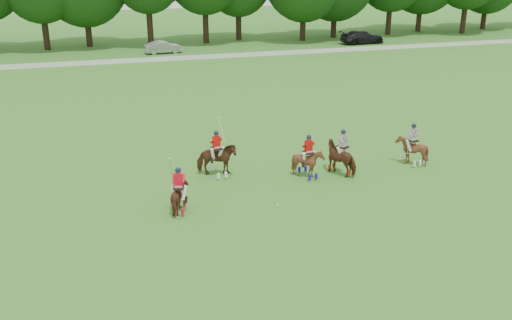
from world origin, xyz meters
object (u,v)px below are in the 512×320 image
object	(u,v)px
polo_red_b	(217,160)
polo_ball	(278,205)
car_right	(362,37)
polo_red_c	(308,162)
polo_red_a	(179,196)
polo_stripe_b	(411,150)
car_mid	(163,47)
polo_stripe_a	(342,158)

from	to	relation	value
polo_red_b	polo_ball	world-z (taller)	polo_red_b
car_right	polo_ball	world-z (taller)	car_right
polo_red_b	polo_red_c	xyz separation A→B (m)	(4.39, -1.47, -0.07)
polo_red_c	polo_ball	xyz separation A→B (m)	(-2.55, -2.88, -0.76)
polo_red_a	polo_stripe_b	bearing A→B (deg)	10.65
polo_red_b	polo_stripe_b	bearing A→B (deg)	-6.90
car_mid	polo_red_b	world-z (taller)	polo_red_b
car_right	polo_stripe_b	world-z (taller)	polo_stripe_b
car_mid	polo_red_b	distance (m)	36.40
car_right	polo_stripe_a	distance (m)	42.58
car_mid	polo_stripe_a	size ratio (longest dim) A/B	1.69
polo_red_c	polo_stripe_a	world-z (taller)	polo_stripe_a
polo_red_b	polo_stripe_b	distance (m)	10.48
polo_stripe_b	polo_red_b	bearing A→B (deg)	173.10
car_mid	polo_ball	world-z (taller)	car_mid
car_mid	car_right	distance (m)	23.84
car_mid	polo_stripe_a	distance (m)	38.05
car_mid	polo_stripe_a	world-z (taller)	polo_stripe_a
polo_red_b	polo_ball	distance (m)	4.79
polo_red_a	polo_red_b	bearing A→B (deg)	55.84
car_mid	polo_red_a	size ratio (longest dim) A/B	1.53
polo_red_b	polo_stripe_b	world-z (taller)	polo_red_b
polo_red_a	polo_red_c	xyz separation A→B (m)	(6.89, 2.22, 0.06)
car_right	polo_red_c	world-z (taller)	polo_red_c
polo_red_a	polo_stripe_b	world-z (taller)	polo_red_a
polo_red_b	polo_stripe_a	distance (m)	6.42
polo_red_a	polo_stripe_a	distance (m)	9.03
polo_red_b	polo_red_c	distance (m)	4.63
polo_red_a	polo_ball	xyz separation A→B (m)	(4.34, -0.66, -0.69)
car_mid	polo_red_b	bearing A→B (deg)	171.22
polo_red_a	polo_red_b	distance (m)	4.46
polo_red_a	polo_ball	world-z (taller)	polo_red_a
car_right	polo_red_c	bearing A→B (deg)	146.88
car_right	polo_stripe_a	size ratio (longest dim) A/B	2.26
polo_red_a	polo_red_b	size ratio (longest dim) A/B	0.89
polo_red_a	polo_stripe_a	size ratio (longest dim) A/B	1.11
car_mid	polo_ball	distance (m)	40.69
car_right	polo_ball	xyz separation A→B (m)	(-24.00, -40.69, -0.73)
polo_red_a	polo_red_c	world-z (taller)	polo_red_a
car_mid	polo_red_a	world-z (taller)	polo_red_a
polo_red_a	car_mid	bearing A→B (deg)	83.57
polo_red_b	car_right	bearing A→B (deg)	54.58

